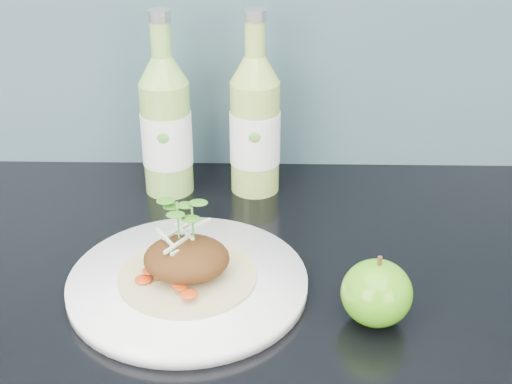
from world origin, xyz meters
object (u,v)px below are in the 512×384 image
cider_bottle_right (255,125)px  cider_bottle_left (166,126)px  green_apple (377,293)px  dinner_plate (188,283)px

cider_bottle_right → cider_bottle_left: bearing=-157.9°
green_apple → cider_bottle_left: 0.42m
green_apple → cider_bottle_left: (-0.27, 0.31, 0.07)m
dinner_plate → green_apple: size_ratio=3.40×
cider_bottle_left → cider_bottle_right: size_ratio=1.00×
green_apple → cider_bottle_right: size_ratio=0.36×
cider_bottle_left → cider_bottle_right: 0.13m
dinner_plate → cider_bottle_right: size_ratio=1.23×
dinner_plate → green_apple: 0.22m
cider_bottle_left → cider_bottle_right: bearing=5.7°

